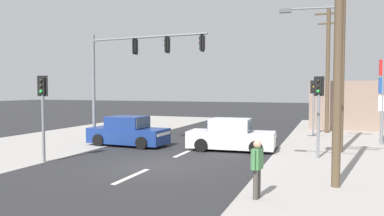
% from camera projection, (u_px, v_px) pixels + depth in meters
% --- Properties ---
extents(ground_plane, '(140.00, 140.00, 0.00)m').
position_uv_depth(ground_plane, '(157.00, 165.00, 14.80)').
color(ground_plane, '#28282B').
extents(lane_dash_near, '(0.20, 2.40, 0.01)m').
position_uv_depth(lane_dash_near, '(132.00, 176.00, 12.92)').
color(lane_dash_near, silver).
rests_on(lane_dash_near, ground).
extents(lane_dash_mid, '(0.20, 2.40, 0.01)m').
position_uv_depth(lane_dash_mid, '(184.00, 153.00, 17.61)').
color(lane_dash_mid, silver).
rests_on(lane_dash_mid, ground).
extents(lane_dash_far, '(0.20, 2.40, 0.01)m').
position_uv_depth(lane_dash_far, '(215.00, 139.00, 22.30)').
color(lane_dash_far, silver).
rests_on(lane_dash_far, ground).
extents(kerb_left_verge, '(8.00, 40.00, 0.02)m').
position_uv_depth(kerb_left_verge, '(53.00, 141.00, 21.47)').
color(kerb_left_verge, '#A39E99').
rests_on(kerb_left_verge, ground).
extents(utility_pole_foreground_right, '(3.78, 0.33, 9.64)m').
position_uv_depth(utility_pole_foreground_right, '(334.00, 17.00, 11.23)').
color(utility_pole_foreground_right, brown).
rests_on(utility_pole_foreground_right, ground).
extents(utility_pole_midground_right, '(3.77, 0.67, 9.49)m').
position_uv_depth(utility_pole_midground_right, '(339.00, 44.00, 17.50)').
color(utility_pole_midground_right, brown).
rests_on(utility_pole_midground_right, ground).
extents(utility_pole_background_right, '(1.80, 0.26, 8.51)m').
position_uv_depth(utility_pole_background_right, '(328.00, 67.00, 25.21)').
color(utility_pole_background_right, brown).
rests_on(utility_pole_background_right, ground).
extents(traffic_signal_mast, '(6.88, 0.68, 6.00)m').
position_uv_depth(traffic_signal_mast, '(130.00, 64.00, 19.85)').
color(traffic_signal_mast, slate).
rests_on(traffic_signal_mast, ground).
extents(pedestal_signal_right_kerb, '(0.43, 0.31, 3.56)m').
position_uv_depth(pedestal_signal_right_kerb, '(319.00, 103.00, 16.08)').
color(pedestal_signal_right_kerb, slate).
rests_on(pedestal_signal_right_kerb, ground).
extents(pedestal_signal_left_kerb, '(0.44, 0.31, 3.56)m').
position_uv_depth(pedestal_signal_left_kerb, '(43.00, 104.00, 15.24)').
color(pedestal_signal_left_kerb, slate).
rests_on(pedestal_signal_left_kerb, ground).
extents(pedestal_signal_far_median, '(0.44, 0.29, 3.56)m').
position_uv_depth(pedestal_signal_far_median, '(314.00, 98.00, 23.98)').
color(pedestal_signal_far_median, slate).
rests_on(pedestal_signal_far_median, ground).
extents(sedan_oncoming_mid, '(4.34, 2.11, 1.56)m').
position_uv_depth(sedan_oncoming_mid, '(231.00, 136.00, 18.36)').
color(sedan_oncoming_mid, silver).
rests_on(sedan_oncoming_mid, ground).
extents(sedan_oncoming_near, '(4.30, 2.01, 1.56)m').
position_uv_depth(sedan_oncoming_near, '(128.00, 132.00, 19.89)').
color(sedan_oncoming_near, navy).
rests_on(sedan_oncoming_near, ground).
extents(pedestrian_at_kerb, '(0.29, 0.55, 1.63)m').
position_uv_depth(pedestrian_at_kerb, '(257.00, 166.00, 10.17)').
color(pedestrian_at_kerb, '#47423D').
rests_on(pedestrian_at_kerb, ground).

